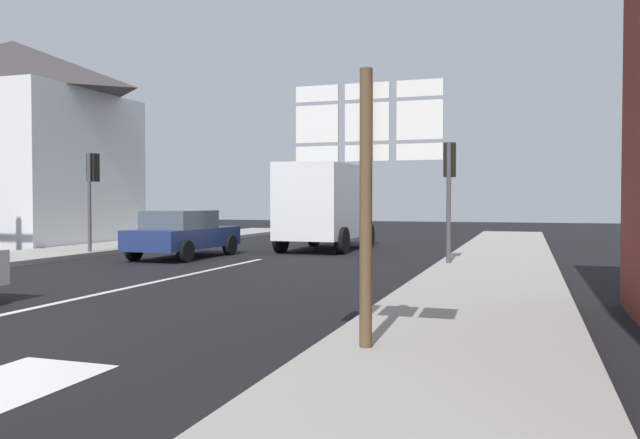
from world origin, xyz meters
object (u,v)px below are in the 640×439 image
(sedan_far, at_px, (183,233))
(route_sign_post, at_px, (366,178))
(traffic_light_near_left, at_px, (92,180))
(delivery_truck, at_px, (325,204))
(traffic_light_near_right, at_px, (449,175))

(sedan_far, xyz_separation_m, route_sign_post, (8.45, -10.54, 1.24))
(route_sign_post, bearing_deg, traffic_light_near_left, 138.34)
(delivery_truck, distance_m, route_sign_post, 15.80)
(delivery_truck, bearing_deg, traffic_light_near_right, -43.79)
(sedan_far, xyz_separation_m, delivery_truck, (3.22, 4.37, 0.89))
(traffic_light_near_left, distance_m, traffic_light_near_right, 11.37)
(sedan_far, distance_m, traffic_light_near_right, 8.35)
(sedan_far, xyz_separation_m, traffic_light_near_right, (8.17, -0.38, 1.68))
(sedan_far, relative_size, traffic_light_near_left, 1.29)
(route_sign_post, distance_m, traffic_light_near_right, 10.17)
(route_sign_post, xyz_separation_m, traffic_light_near_left, (-11.65, 10.36, 0.43))
(traffic_light_near_left, bearing_deg, sedan_far, 3.12)
(sedan_far, height_order, traffic_light_near_left, traffic_light_near_left)
(sedan_far, distance_m, route_sign_post, 13.56)
(traffic_light_near_left, bearing_deg, traffic_light_near_right, -1.03)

